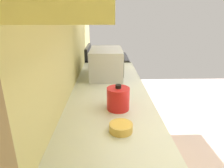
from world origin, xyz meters
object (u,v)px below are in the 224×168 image
kettle (118,98)px  microwave (106,63)px  bowl (121,127)px  oven_range (108,84)px

kettle → microwave: bearing=5.9°
bowl → kettle: size_ratio=0.63×
bowl → microwave: bearing=4.3°
bowl → oven_range: bearing=1.8°
oven_range → bowl: (-2.01, -0.06, 0.46)m
oven_range → kettle: bearing=-178.0°
microwave → bowl: microwave is taller
oven_range → microwave: size_ratio=2.09×
microwave → bowl: (-1.05, -0.08, -0.12)m
microwave → kettle: 0.78m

